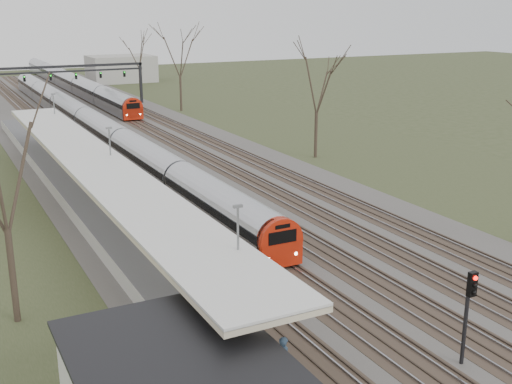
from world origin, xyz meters
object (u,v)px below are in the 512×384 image
signal_post (469,304)px  train_far (70,81)px  train_near (87,121)px  passenger (284,359)px

signal_post → train_far: bearing=87.0°
train_near → signal_post: size_ratio=22.00×
train_far → signal_post: signal_post is taller
train_far → train_near: bearing=-99.4°
train_near → passenger: train_near is taller
passenger → signal_post: bearing=-104.4°
train_far → signal_post: bearing=-93.0°
train_far → passenger: size_ratio=42.50×
train_near → signal_post: signal_post is taller
passenger → signal_post: 7.79m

